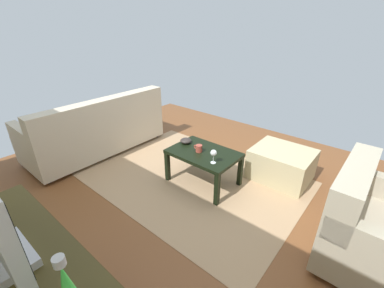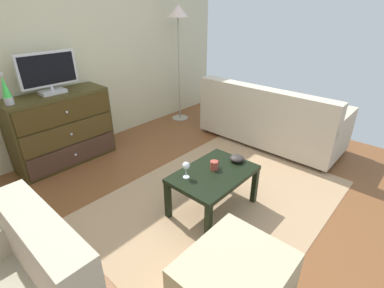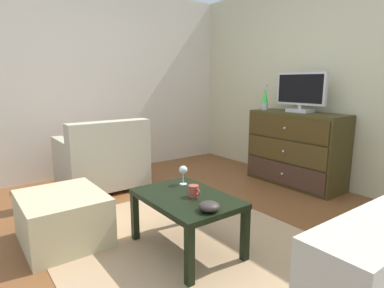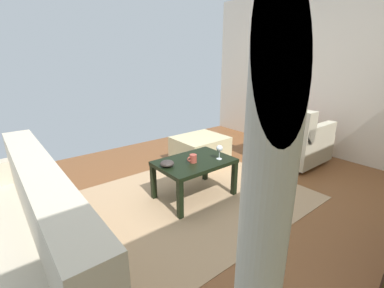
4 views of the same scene
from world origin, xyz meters
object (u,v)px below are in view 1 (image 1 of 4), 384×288
(wine_glass, at_px, (214,153))
(ottoman, at_px, (281,164))
(couch_large, at_px, (98,130))
(armchair, at_px, (378,230))
(mug, at_px, (199,148))
(coffee_table, at_px, (204,156))
(bowl_decorative, at_px, (186,141))

(wine_glass, relative_size, ottoman, 0.22)
(wine_glass, height_order, ottoman, wine_glass)
(couch_large, height_order, armchair, couch_large)
(mug, bearing_deg, armchair, -179.76)
(coffee_table, distance_m, wine_glass, 0.32)
(coffee_table, xyz_separation_m, ottoman, (-0.69, -0.71, -0.17))
(wine_glass, bearing_deg, couch_large, 6.07)
(wine_glass, xyz_separation_m, mug, (0.28, -0.10, -0.07))
(bowl_decorative, height_order, armchair, armchair)
(bowl_decorative, xyz_separation_m, ottoman, (-1.00, -0.67, -0.26))
(wine_glass, height_order, bowl_decorative, wine_glass)
(bowl_decorative, distance_m, couch_large, 1.47)
(couch_large, relative_size, ottoman, 2.81)
(mug, xyz_separation_m, armchair, (-1.80, -0.01, -0.13))
(armchair, relative_size, ottoman, 1.31)
(coffee_table, bearing_deg, couch_large, 11.26)
(couch_large, height_order, ottoman, couch_large)
(bowl_decorative, bearing_deg, ottoman, -146.26)
(bowl_decorative, distance_m, ottoman, 1.23)
(coffee_table, xyz_separation_m, couch_large, (1.73, 0.34, -0.03))
(wine_glass, distance_m, couch_large, 1.99)
(coffee_table, bearing_deg, armchair, 179.16)
(mug, height_order, couch_large, couch_large)
(mug, bearing_deg, ottoman, -134.50)
(coffee_table, distance_m, couch_large, 1.76)
(coffee_table, height_order, mug, mug)
(wine_glass, height_order, couch_large, couch_large)
(coffee_table, height_order, ottoman, coffee_table)
(ottoman, bearing_deg, bowl_decorative, 33.74)
(ottoman, bearing_deg, coffee_table, 46.15)
(wine_glass, bearing_deg, armchair, -175.86)
(mug, xyz_separation_m, couch_large, (1.68, 0.31, -0.13))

